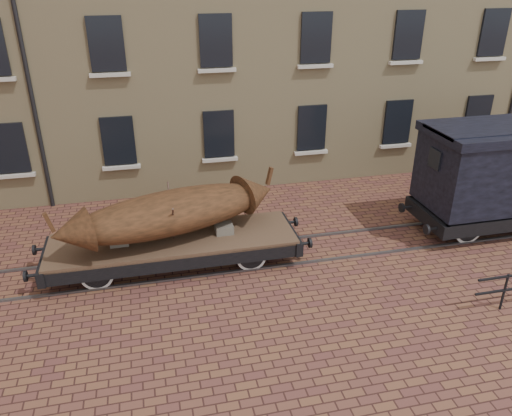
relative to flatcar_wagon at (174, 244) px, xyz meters
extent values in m
plane|color=#562E28|center=(4.62, 0.00, -0.71)|extent=(90.00, 90.00, 0.00)
cube|color=black|center=(-4.88, 4.96, 1.49)|extent=(1.10, 0.12, 1.70)
cube|color=beige|center=(-4.88, 4.90, 0.54)|extent=(1.30, 0.18, 0.12)
cube|color=black|center=(-1.38, 4.96, 1.49)|extent=(1.10, 0.12, 1.70)
cube|color=beige|center=(-1.38, 4.90, 0.54)|extent=(1.30, 0.18, 0.12)
cube|color=black|center=(2.12, 4.96, 1.49)|extent=(1.10, 0.12, 1.70)
cube|color=beige|center=(2.12, 4.90, 0.54)|extent=(1.30, 0.18, 0.12)
cube|color=black|center=(5.62, 4.96, 1.49)|extent=(1.10, 0.12, 1.70)
cube|color=beige|center=(5.62, 4.90, 0.54)|extent=(1.30, 0.18, 0.12)
cube|color=black|center=(9.12, 4.96, 1.49)|extent=(1.10, 0.12, 1.70)
cube|color=beige|center=(9.12, 4.90, 0.54)|extent=(1.30, 0.18, 0.12)
cube|color=black|center=(12.62, 4.96, 1.49)|extent=(1.10, 0.12, 1.70)
cube|color=beige|center=(12.62, 4.90, 0.54)|extent=(1.30, 0.18, 0.12)
cube|color=black|center=(-1.38, 4.96, 4.69)|extent=(1.10, 0.12, 1.70)
cube|color=beige|center=(-1.38, 4.90, 3.74)|extent=(1.30, 0.18, 0.12)
cube|color=black|center=(2.12, 4.96, 4.69)|extent=(1.10, 0.12, 1.70)
cube|color=beige|center=(2.12, 4.90, 3.74)|extent=(1.30, 0.18, 0.12)
cube|color=black|center=(5.62, 4.96, 4.69)|extent=(1.10, 0.12, 1.70)
cube|color=beige|center=(5.62, 4.90, 3.74)|extent=(1.30, 0.18, 0.12)
cube|color=black|center=(9.12, 4.96, 4.69)|extent=(1.10, 0.12, 1.70)
cube|color=beige|center=(9.12, 4.90, 3.74)|extent=(1.30, 0.18, 0.12)
cube|color=black|center=(12.62, 4.96, 4.69)|extent=(1.10, 0.12, 1.70)
cube|color=beige|center=(12.62, 4.90, 3.74)|extent=(1.30, 0.18, 0.12)
cube|color=#59595E|center=(4.62, -0.72, -0.68)|extent=(30.00, 0.08, 0.06)
cube|color=#59595E|center=(4.62, 0.72, -0.68)|extent=(30.00, 0.08, 0.06)
cylinder|color=black|center=(7.62, -3.80, -0.21)|extent=(0.06, 0.06, 1.00)
cube|color=#483323|center=(0.00, 0.00, 0.13)|extent=(6.66, 1.95, 0.11)
cube|color=black|center=(0.00, -0.91, -0.09)|extent=(6.66, 0.14, 0.40)
cube|color=black|center=(0.00, 0.91, -0.09)|extent=(6.66, 0.14, 0.40)
cube|color=black|center=(-3.33, 0.00, -0.09)|extent=(0.20, 2.04, 0.40)
cylinder|color=black|center=(-3.58, -0.67, -0.09)|extent=(0.31, 0.09, 0.09)
cylinder|color=black|center=(-3.73, -0.67, -0.09)|extent=(0.07, 0.28, 0.28)
cylinder|color=black|center=(-3.58, 0.67, -0.09)|extent=(0.31, 0.09, 0.09)
cylinder|color=black|center=(-3.73, 0.67, -0.09)|extent=(0.07, 0.28, 0.28)
cube|color=black|center=(3.33, 0.00, -0.09)|extent=(0.20, 2.04, 0.40)
cylinder|color=black|center=(3.58, -0.67, -0.09)|extent=(0.31, 0.09, 0.09)
cylinder|color=black|center=(3.73, -0.67, -0.09)|extent=(0.07, 0.28, 0.28)
cylinder|color=black|center=(3.58, 0.67, -0.09)|extent=(0.31, 0.09, 0.09)
cylinder|color=black|center=(3.73, 0.67, -0.09)|extent=(0.07, 0.28, 0.28)
cylinder|color=black|center=(-2.04, 0.00, -0.28)|extent=(0.09, 1.69, 0.09)
cylinder|color=silver|center=(-2.04, -0.72, -0.28)|extent=(0.85, 0.06, 0.85)
cylinder|color=black|center=(-2.04, -0.72, -0.28)|extent=(0.70, 0.09, 0.70)
cube|color=black|center=(-2.04, -0.83, -0.07)|extent=(0.80, 0.07, 0.09)
cylinder|color=silver|center=(-2.04, 0.72, -0.28)|extent=(0.85, 0.06, 0.85)
cylinder|color=black|center=(-2.04, 0.72, -0.28)|extent=(0.70, 0.09, 0.70)
cube|color=black|center=(-2.04, 0.83, -0.07)|extent=(0.80, 0.07, 0.09)
cylinder|color=black|center=(2.04, 0.00, -0.28)|extent=(0.09, 1.69, 0.09)
cylinder|color=silver|center=(2.04, -0.72, -0.28)|extent=(0.85, 0.06, 0.85)
cylinder|color=black|center=(2.04, -0.72, -0.28)|extent=(0.70, 0.09, 0.70)
cube|color=black|center=(2.04, -0.83, -0.07)|extent=(0.80, 0.07, 0.09)
cylinder|color=silver|center=(2.04, 0.72, -0.28)|extent=(0.85, 0.06, 0.85)
cylinder|color=black|center=(2.04, 0.72, -0.28)|extent=(0.70, 0.09, 0.70)
cube|color=black|center=(2.04, 0.83, -0.07)|extent=(0.80, 0.07, 0.09)
cube|color=black|center=(0.00, 0.00, -0.22)|extent=(3.55, 0.05, 0.05)
cube|color=#615C50|center=(-1.42, 0.00, 0.30)|extent=(0.49, 0.44, 0.25)
cube|color=#615C50|center=(1.42, 0.00, 0.30)|extent=(0.49, 0.44, 0.25)
ellipsoid|color=#5A331B|center=(0.02, 0.00, 0.96)|extent=(5.75, 3.14, 1.10)
cone|color=#5A331B|center=(-2.49, -0.71, 1.01)|extent=(1.20, 1.26, 1.04)
cube|color=#5A331B|center=(-2.90, -0.83, 1.42)|extent=(0.24, 0.17, 0.53)
cone|color=#5A331B|center=(2.52, 0.71, 1.01)|extent=(1.20, 1.26, 1.04)
cube|color=#5A331B|center=(2.93, 0.83, 1.42)|extent=(0.24, 0.17, 0.53)
cylinder|color=#4A362C|center=(0.02, -0.44, 0.83)|extent=(0.05, 0.94, 1.33)
cylinder|color=#4A362C|center=(0.02, 0.44, 0.83)|extent=(0.05, 0.94, 1.33)
cube|color=black|center=(10.55, 1.04, -0.05)|extent=(5.68, 0.15, 0.43)
cube|color=black|center=(7.71, 0.00, -0.05)|extent=(0.21, 2.27, 0.43)
cylinder|color=black|center=(7.29, -0.76, -0.05)|extent=(0.08, 0.30, 0.30)
cylinder|color=black|center=(7.29, 0.76, -0.05)|extent=(0.08, 0.30, 0.30)
cylinder|color=black|center=(8.76, 0.00, -0.25)|extent=(0.09, 1.80, 0.09)
cylinder|color=silver|center=(8.76, -0.72, -0.25)|extent=(0.91, 0.07, 0.91)
cylinder|color=black|center=(8.76, -0.72, -0.25)|extent=(0.75, 0.09, 0.75)
cylinder|color=silver|center=(8.76, 0.72, -0.25)|extent=(0.91, 0.07, 0.91)
cylinder|color=black|center=(8.76, 0.72, -0.25)|extent=(0.75, 0.09, 0.75)
cube|color=black|center=(7.69, 0.00, 1.85)|extent=(0.08, 0.57, 0.57)
camera|label=1|loc=(-0.48, -12.16, 6.83)|focal=35.00mm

